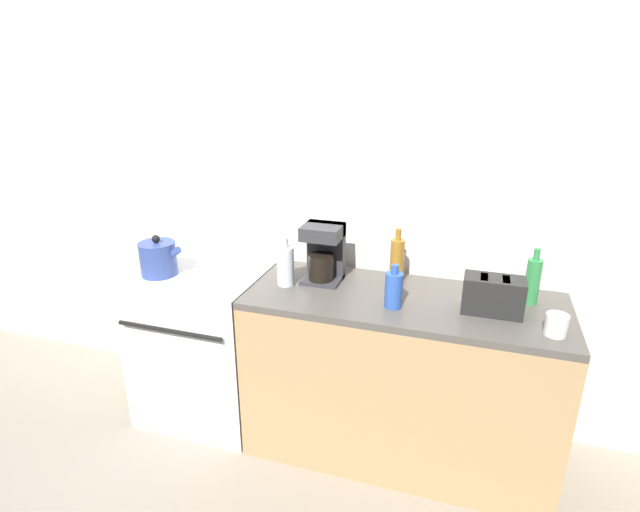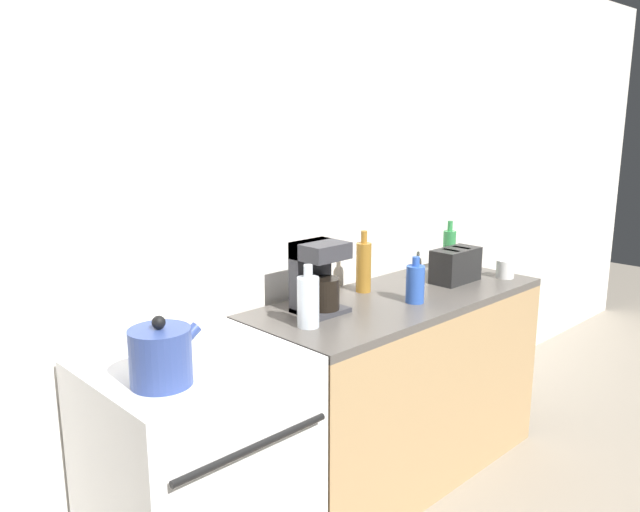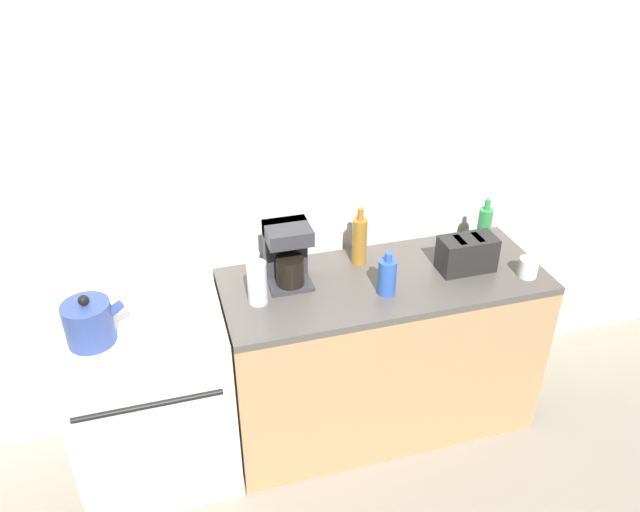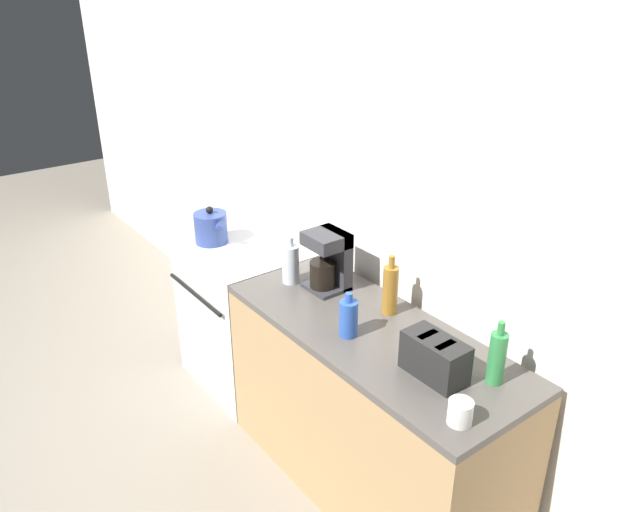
# 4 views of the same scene
# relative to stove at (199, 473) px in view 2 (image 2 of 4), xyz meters

# --- Properties ---
(wall_back) EXTENTS (8.00, 0.05, 2.60)m
(wall_back) POSITION_rel_stove_xyz_m (0.59, 0.37, 0.84)
(wall_back) COLOR silver
(wall_back) RESTS_ON ground_plane
(stove) EXTENTS (0.71, 0.66, 0.91)m
(stove) POSITION_rel_stove_xyz_m (0.00, 0.00, 0.00)
(stove) COLOR silver
(stove) RESTS_ON ground_plane
(counter_block) EXTENTS (1.55, 0.62, 0.91)m
(counter_block) POSITION_rel_stove_xyz_m (1.14, -0.00, -0.01)
(counter_block) COLOR tan
(counter_block) RESTS_ON ground_plane
(kettle) EXTENTS (0.24, 0.19, 0.23)m
(kettle) POSITION_rel_stove_xyz_m (-0.18, -0.11, 0.53)
(kettle) COLOR #33478C
(kettle) RESTS_ON stove
(toaster) EXTENTS (0.27, 0.14, 0.17)m
(toaster) POSITION_rel_stove_xyz_m (1.54, -0.03, 0.53)
(toaster) COLOR black
(toaster) RESTS_ON counter_block
(coffee_maker) EXTENTS (0.20, 0.19, 0.31)m
(coffee_maker) POSITION_rel_stove_xyz_m (0.69, 0.10, 0.60)
(coffee_maker) COLOR #333338
(coffee_maker) RESTS_ON counter_block
(bottle_blue) EXTENTS (0.08, 0.08, 0.21)m
(bottle_blue) POSITION_rel_stove_xyz_m (1.10, -0.12, 0.53)
(bottle_blue) COLOR #2D56B7
(bottle_blue) RESTS_ON counter_block
(bottle_green) EXTENTS (0.07, 0.07, 0.28)m
(bottle_green) POSITION_rel_stove_xyz_m (1.72, 0.13, 0.56)
(bottle_green) COLOR #338C47
(bottle_green) RESTS_ON counter_block
(bottle_clear) EXTENTS (0.09, 0.09, 0.26)m
(bottle_clear) POSITION_rel_stove_xyz_m (0.52, -0.03, 0.55)
(bottle_clear) COLOR silver
(bottle_clear) RESTS_ON counter_block
(bottle_amber) EXTENTS (0.07, 0.07, 0.30)m
(bottle_amber) POSITION_rel_stove_xyz_m (1.06, 0.17, 0.57)
(bottle_amber) COLOR #9E6B23
(bottle_amber) RESTS_ON counter_block
(cup_white) EXTENTS (0.09, 0.09, 0.09)m
(cup_white) POSITION_rel_stove_xyz_m (1.80, -0.17, 0.49)
(cup_white) COLOR white
(cup_white) RESTS_ON counter_block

